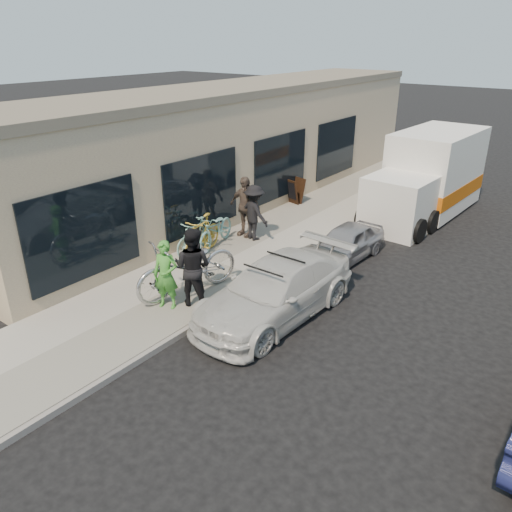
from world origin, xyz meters
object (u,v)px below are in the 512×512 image
Objects in this scene: sandwich_board at (295,191)px; bystander_a at (254,213)px; sedan_silver at (346,243)px; man_standing at (193,267)px; moving_truck at (428,179)px; woman_rider at (166,275)px; sedan_white at (276,290)px; bike_rack at (202,233)px; bystander_b at (245,206)px; cruiser_bike_a at (196,236)px; cruiser_bike_c at (202,236)px; tandem_bike at (188,267)px; cruiser_bike_b at (216,229)px.

sandwich_board is 0.54× the size of bystander_a.
sedan_silver is 1.58× the size of man_standing.
moving_truck is at bearing -117.03° from man_standing.
woman_rider is at bearing -106.76° from sedan_silver.
moving_truck reaches higher than sandwich_board.
sedan_white is at bearing -168.61° from man_standing.
bystander_b reaches higher than bike_rack.
sedan_white is 3.85m from cruiser_bike_a.
woman_rider is 0.97× the size of cruiser_bike_a.
bystander_a is at bearing 65.78° from bike_rack.
cruiser_bike_c is 1.87m from bystander_a.
cruiser_bike_a is (-1.98, 2.16, -0.43)m from man_standing.
tandem_bike reaches higher than sandwich_board.
bystander_a is 0.43m from bystander_b.
bystander_a is at bearing -88.55° from man_standing.
cruiser_bike_a is at bearing -113.56° from moving_truck.
man_standing reaches higher than cruiser_bike_b.
bike_rack is at bearing 160.36° from sedan_white.
cruiser_bike_c is (0.51, -5.47, 0.10)m from sandwich_board.
tandem_bike is 1.67× the size of woman_rider.
sandwich_board is 3.66m from bystander_b.
bike_rack is 0.36m from cruiser_bike_c.
woman_rider is (-1.81, -5.05, 0.45)m from sedan_silver.
tandem_bike is (1.83, -7.37, 0.24)m from sandwich_board.
bike_rack is 1.72m from bystander_a.
sedan_white is at bearing -33.55° from cruiser_bike_c.
tandem_bike is at bearing -71.22° from bystander_b.
cruiser_bike_c is at bearing 139.64° from tandem_bike.
moving_truck reaches higher than cruiser_bike_c.
moving_truck is 3.49× the size of bystander_a.
sedan_silver is 1.09× the size of tandem_bike.
moving_truck reaches higher than bystander_b.
woman_rider is (1.88, -8.11, 0.33)m from sandwich_board.
man_standing is (-1.65, -0.88, 0.43)m from sedan_white.
woman_rider reaches higher than cruiser_bike_b.
moving_truck reaches higher than bike_rack.
woman_rider is 0.86× the size of man_standing.
bystander_a is (0.69, 1.54, 0.33)m from bike_rack.
sandwich_board is at bearing 88.77° from cruiser_bike_a.
cruiser_bike_b is 1.04× the size of cruiser_bike_c.
moving_truck is at bearing 59.71° from cruiser_bike_a.
man_standing is at bearing -17.04° from tandem_bike.
bystander_a is (-0.92, 4.43, 0.04)m from woman_rider.
moving_truck is at bearing 58.64° from bystander_b.
moving_truck is (0.36, 5.24, 0.76)m from sedan_silver.
tandem_bike is (-1.85, -4.32, 0.35)m from sedan_silver.
tandem_bike is 1.63× the size of cruiser_bike_a.
sedan_silver is at bearing 96.59° from sedan_white.
cruiser_bike_c reaches higher than bike_rack.
sedan_silver is at bearing -91.20° from moving_truck.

